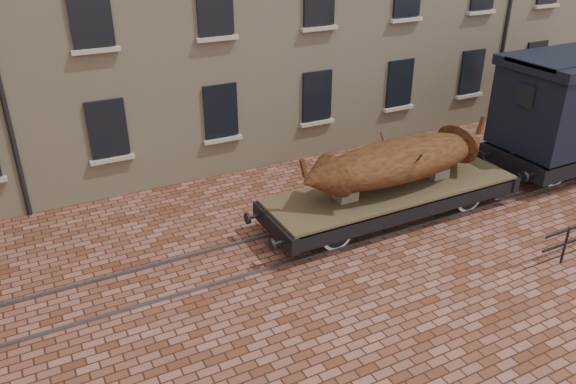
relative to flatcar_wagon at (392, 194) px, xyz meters
name	(u,v)px	position (x,y,z in m)	size (l,w,h in m)	color
ground	(373,223)	(-0.59, 0.00, -0.78)	(90.00, 90.00, 0.00)	#542A19
rail_track	(373,222)	(-0.59, 0.00, -0.75)	(30.00, 1.52, 0.06)	#59595E
flatcar_wagon	(392,194)	(0.00, 0.00, 0.00)	(8.25, 2.24, 1.24)	brown
iron_boat	(399,160)	(0.13, 0.00, 0.99)	(6.31, 1.98, 1.52)	brown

